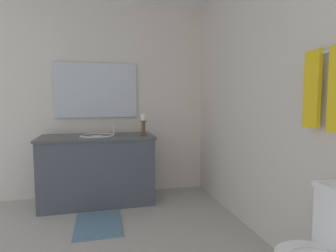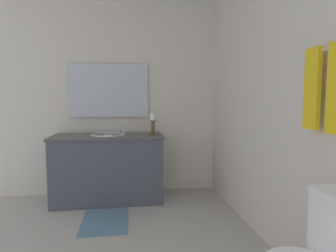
# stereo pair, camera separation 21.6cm
# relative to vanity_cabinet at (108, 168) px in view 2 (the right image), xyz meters

# --- Properties ---
(wall_back) EXTENTS (3.04, 0.04, 2.45)m
(wall_back) POSITION_rel_vanity_cabinet_xyz_m (1.20, 1.41, 0.82)
(wall_back) COLOR silver
(wall_back) RESTS_ON ground
(wall_left) EXTENTS (0.04, 2.99, 2.45)m
(wall_left) POSITION_rel_vanity_cabinet_xyz_m (-0.33, -0.08, 0.82)
(wall_left) COLOR silver
(wall_left) RESTS_ON ground
(vanity_cabinet) EXTENTS (0.58, 1.30, 0.80)m
(vanity_cabinet) POSITION_rel_vanity_cabinet_xyz_m (0.00, 0.00, 0.00)
(vanity_cabinet) COLOR #474C56
(vanity_cabinet) RESTS_ON ground
(sink_basin) EXTENTS (0.40, 0.40, 0.24)m
(sink_basin) POSITION_rel_vanity_cabinet_xyz_m (-0.00, 0.00, 0.36)
(sink_basin) COLOR white
(sink_basin) RESTS_ON vanity_cabinet
(mirror) EXTENTS (0.02, 1.00, 0.68)m
(mirror) POSITION_rel_vanity_cabinet_xyz_m (-0.28, 0.00, 0.94)
(mirror) COLOR silver
(candle_holder_tall) EXTENTS (0.09, 0.09, 0.26)m
(candle_holder_tall) POSITION_rel_vanity_cabinet_xyz_m (0.08, 0.53, 0.53)
(candle_holder_tall) COLOR brown
(candle_holder_tall) RESTS_ON vanity_cabinet
(towel_near_vanity) EXTENTS (0.12, 0.03, 0.48)m
(towel_near_vanity) POSITION_rel_vanity_cabinet_xyz_m (1.82, 1.34, 0.87)
(towel_near_vanity) COLOR yellow
(towel_near_vanity) RESTS_ON towel_bar
(towel_center) EXTENTS (0.10, 0.03, 0.49)m
(towel_center) POSITION_rel_vanity_cabinet_xyz_m (2.00, 1.34, 0.87)
(towel_center) COLOR yellow
(towel_center) RESTS_ON towel_bar
(bath_mat) EXTENTS (0.60, 0.44, 0.02)m
(bath_mat) POSITION_rel_vanity_cabinet_xyz_m (0.62, 0.00, -0.39)
(bath_mat) COLOR slate
(bath_mat) RESTS_ON ground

